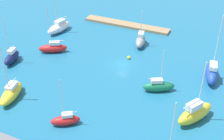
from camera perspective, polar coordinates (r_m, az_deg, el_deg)
The scene contains 12 objects.
water at distance 65.73m, azimuth 1.91°, elevation 1.13°, with size 160.00×160.00×0.00m, color #1E668C.
pier_dock at distance 83.86m, azimuth 2.74°, elevation 8.62°, with size 24.20×3.20×0.69m, color #997A56.
sailboat_red_lone_north at distance 50.24m, azimuth -8.84°, elevation -9.36°, with size 4.95×4.11×8.92m.
sailboat_yellow_lone_south at distance 57.96m, azimuth -18.63°, elevation -4.16°, with size 4.13×7.45×11.21m.
sailboat_blue_near_pier at distance 63.08m, azimuth 18.46°, elevation -0.39°, with size 3.43×7.94×13.64m.
sailboat_green_outer_mooring at distance 57.49m, azimuth 8.87°, elevation -3.03°, with size 6.20×4.53×8.92m.
sailboat_gray_east_end at distance 73.13m, azimuth 5.45°, elevation 5.61°, with size 3.37×6.41×9.08m.
sailboat_white_west_end at distance 81.09m, azimuth -10.06°, elevation 8.04°, with size 4.01×8.26×12.09m.
sailboat_red_far_north at distance 71.22m, azimuth -11.15°, elevation 4.18°, with size 6.71×5.14×11.15m.
sailboat_navy_inner_mooring at distance 69.43m, azimuth -18.54°, elevation 2.33°, with size 3.15×5.94×10.62m.
sailboat_yellow_off_beacon at distance 51.78m, azimuth 15.51°, elevation -7.89°, with size 5.83×7.75×11.28m.
mooring_buoy_yellow at distance 67.57m, azimuth 3.22°, elevation 2.39°, with size 0.72×0.72×0.72m, color yellow.
Camera 1 is at (-21.41, 51.96, 34.09)m, focal length 48.05 mm.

